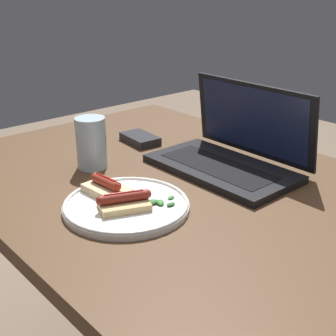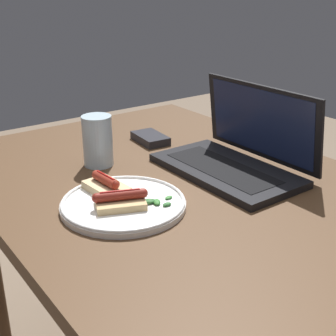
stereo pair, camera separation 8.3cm
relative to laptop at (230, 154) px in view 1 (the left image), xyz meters
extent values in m
cube|color=#4C331E|center=(-0.03, -0.16, -0.06)|extent=(1.21, 0.85, 0.04)
cylinder|color=#4C331E|center=(-0.54, 0.18, -0.42)|extent=(0.05, 0.05, 0.70)
cube|color=black|center=(0.00, -0.03, -0.03)|extent=(0.38, 0.20, 0.02)
cube|color=black|center=(0.00, -0.05, -0.02)|extent=(0.31, 0.11, 0.00)
cube|color=black|center=(0.00, 0.08, 0.07)|extent=(0.38, 0.03, 0.19)
cube|color=#192347|center=(0.00, 0.08, 0.08)|extent=(0.34, 0.02, 0.17)
cylinder|color=white|center=(0.01, -0.33, -0.03)|extent=(0.27, 0.27, 0.01)
torus|color=white|center=(0.01, -0.33, -0.03)|extent=(0.26, 0.26, 0.01)
cube|color=tan|center=(0.02, -0.35, -0.02)|extent=(0.10, 0.12, 0.02)
cylinder|color=maroon|center=(0.02, -0.35, 0.00)|extent=(0.06, 0.10, 0.02)
sphere|color=maroon|center=(0.04, -0.31, 0.00)|extent=(0.02, 0.02, 0.02)
sphere|color=maroon|center=(0.00, -0.39, 0.00)|extent=(0.02, 0.02, 0.02)
cylinder|color=red|center=(0.02, -0.35, 0.01)|extent=(0.04, 0.08, 0.01)
cube|color=#D6B784|center=(-0.06, -0.34, -0.02)|extent=(0.11, 0.07, 0.02)
cylinder|color=maroon|center=(-0.06, -0.34, 0.00)|extent=(0.08, 0.03, 0.02)
sphere|color=maroon|center=(-0.02, -0.33, 0.00)|extent=(0.02, 0.02, 0.02)
sphere|color=maroon|center=(-0.10, -0.34, 0.00)|extent=(0.02, 0.02, 0.02)
cylinder|color=red|center=(-0.06, -0.34, 0.01)|extent=(0.06, 0.01, 0.01)
ellipsoid|color=#2D662D|center=(0.04, -0.29, -0.02)|extent=(0.02, 0.03, 0.01)
ellipsoid|color=#4C8E3D|center=(0.04, -0.29, -0.02)|extent=(0.02, 0.03, 0.01)
ellipsoid|color=#387A33|center=(0.05, -0.25, -0.02)|extent=(0.02, 0.02, 0.01)
ellipsoid|color=#2D662D|center=(0.08, -0.27, -0.02)|extent=(0.01, 0.02, 0.01)
ellipsoid|color=#387A33|center=(0.06, -0.28, -0.02)|extent=(0.03, 0.03, 0.01)
cylinder|color=silver|center=(-0.24, -0.26, 0.03)|extent=(0.08, 0.08, 0.13)
cube|color=#232328|center=(-0.31, -0.05, -0.03)|extent=(0.13, 0.08, 0.02)
camera|label=1|loc=(0.73, -0.85, 0.42)|focal=50.00mm
camera|label=2|loc=(0.78, -0.79, 0.42)|focal=50.00mm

